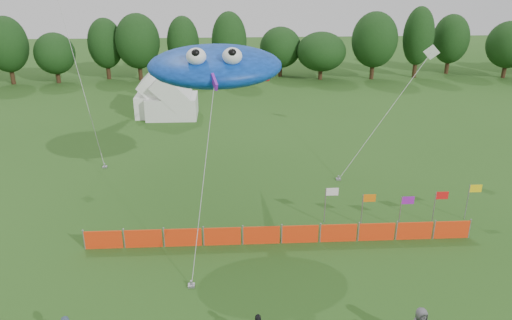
{
  "coord_description": "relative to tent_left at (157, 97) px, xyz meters",
  "views": [
    {
      "loc": [
        -1.18,
        -14.91,
        13.69
      ],
      "look_at": [
        0.0,
        6.0,
        5.2
      ],
      "focal_mm": 35.0,
      "sensor_mm": 36.0,
      "label": 1
    }
  ],
  "objects": [
    {
      "name": "small_kite_dark",
      "position": [
        -4.52,
        -9.18,
        6.74
      ],
      "size": [
        4.52,
        6.19,
        14.27
      ],
      "color": "black",
      "rests_on": "ground"
    },
    {
      "name": "tent_right",
      "position": [
        1.46,
        -0.78,
        -0.04
      ],
      "size": [
        4.64,
        3.71,
        3.27
      ],
      "color": "white",
      "rests_on": "ground"
    },
    {
      "name": "tent_left",
      "position": [
        0.0,
        0.0,
        0.0
      ],
      "size": [
        3.79,
        3.79,
        3.34
      ],
      "color": "white",
      "rests_on": "ground"
    },
    {
      "name": "stingray_kite",
      "position": [
        6.08,
        -19.79,
        6.9
      ],
      "size": [
        7.18,
        15.93,
        9.84
      ],
      "color": "blue",
      "rests_on": "ground"
    },
    {
      "name": "small_kite_white",
      "position": [
        18.51,
        -13.19,
        3.6
      ],
      "size": [
        7.49,
        4.1,
        8.27
      ],
      "color": "white",
      "rests_on": "ground"
    },
    {
      "name": "flag_row",
      "position": [
        16.04,
        -21.73,
        -0.35
      ],
      "size": [
        8.73,
        0.75,
        2.12
      ],
      "color": "gray",
      "rests_on": "ground"
    },
    {
      "name": "barrier_fence",
      "position": [
        9.2,
        -23.5,
        -1.19
      ],
      "size": [
        19.9,
        0.06,
        1.0
      ],
      "color": "red",
      "rests_on": "ground"
    },
    {
      "name": "treeline",
      "position": [
        9.47,
        14.14,
        2.5
      ],
      "size": [
        104.57,
        8.78,
        8.36
      ],
      "color": "#382314",
      "rests_on": "ground"
    }
  ]
}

